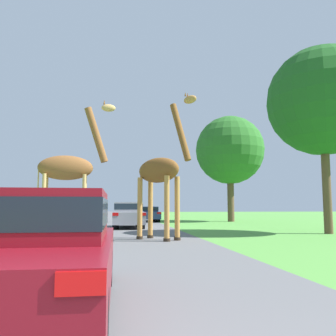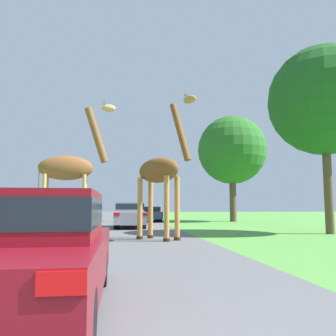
{
  "view_description": "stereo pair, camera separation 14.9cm",
  "coord_description": "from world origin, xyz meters",
  "px_view_note": "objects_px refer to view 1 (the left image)",
  "views": [
    {
      "loc": [
        0.28,
        -1.02,
        1.27
      ],
      "look_at": [
        2.25,
        12.7,
        2.77
      ],
      "focal_mm": 38.0,
      "sensor_mm": 36.0,
      "label": 1
    },
    {
      "loc": [
        0.43,
        -1.04,
        1.27
      ],
      "look_at": [
        2.25,
        12.7,
        2.77
      ],
      "focal_mm": 38.0,
      "sensor_mm": 36.0,
      "label": 2
    }
  ],
  "objects_px": {
    "car_queue_right": "(128,214)",
    "tree_left_edge": "(230,150)",
    "car_far_ahead": "(147,213)",
    "tree_right_cluster": "(323,101)",
    "giraffe_companion": "(70,168)",
    "car_queue_left": "(86,213)",
    "giraffe_near_road": "(160,174)",
    "car_lead_maroon": "(38,248)"
  },
  "relations": [
    {
      "from": "car_queue_right",
      "to": "giraffe_companion",
      "type": "bearing_deg",
      "value": -107.86
    },
    {
      "from": "giraffe_near_road",
      "to": "car_queue_right",
      "type": "relative_size",
      "value": 1.16
    },
    {
      "from": "car_lead_maroon",
      "to": "car_queue_left",
      "type": "xyz_separation_m",
      "value": [
        -1.6,
        26.01,
        -0.08
      ]
    },
    {
      "from": "tree_left_edge",
      "to": "tree_right_cluster",
      "type": "bearing_deg",
      "value": -88.8
    },
    {
      "from": "giraffe_near_road",
      "to": "tree_left_edge",
      "type": "xyz_separation_m",
      "value": [
        7.88,
        15.42,
        3.54
      ]
    },
    {
      "from": "giraffe_near_road",
      "to": "car_queue_right",
      "type": "bearing_deg",
      "value": -123.97
    },
    {
      "from": "car_lead_maroon",
      "to": "tree_right_cluster",
      "type": "distance_m",
      "value": 16.33
    },
    {
      "from": "car_lead_maroon",
      "to": "car_queue_right",
      "type": "xyz_separation_m",
      "value": [
        1.62,
        17.09,
        0.04
      ]
    },
    {
      "from": "car_far_ahead",
      "to": "tree_right_cluster",
      "type": "xyz_separation_m",
      "value": [
        7.28,
        -14.68,
        5.67
      ]
    },
    {
      "from": "car_lead_maroon",
      "to": "tree_right_cluster",
      "type": "height_order",
      "value": "tree_right_cluster"
    },
    {
      "from": "giraffe_near_road",
      "to": "car_queue_left",
      "type": "relative_size",
      "value": 1.18
    },
    {
      "from": "tree_left_edge",
      "to": "car_queue_right",
      "type": "bearing_deg",
      "value": -140.3
    },
    {
      "from": "giraffe_companion",
      "to": "car_queue_right",
      "type": "height_order",
      "value": "giraffe_companion"
    },
    {
      "from": "giraffe_near_road",
      "to": "car_far_ahead",
      "type": "relative_size",
      "value": 1.25
    },
    {
      "from": "car_lead_maroon",
      "to": "car_queue_right",
      "type": "distance_m",
      "value": 17.17
    },
    {
      "from": "giraffe_companion",
      "to": "tree_left_edge",
      "type": "relative_size",
      "value": 0.61
    },
    {
      "from": "car_lead_maroon",
      "to": "tree_left_edge",
      "type": "height_order",
      "value": "tree_left_edge"
    },
    {
      "from": "giraffe_near_road",
      "to": "car_lead_maroon",
      "type": "xyz_separation_m",
      "value": [
        -2.6,
        -9.03,
        -1.74
      ]
    },
    {
      "from": "car_far_ahead",
      "to": "tree_right_cluster",
      "type": "distance_m",
      "value": 17.34
    },
    {
      "from": "car_lead_maroon",
      "to": "car_far_ahead",
      "type": "relative_size",
      "value": 1.01
    },
    {
      "from": "car_queue_left",
      "to": "tree_right_cluster",
      "type": "bearing_deg",
      "value": -50.66
    },
    {
      "from": "giraffe_companion",
      "to": "car_far_ahead",
      "type": "relative_size",
      "value": 1.24
    },
    {
      "from": "giraffe_near_road",
      "to": "car_far_ahead",
      "type": "xyz_separation_m",
      "value": [
        0.87,
        16.59,
        -1.83
      ]
    },
    {
      "from": "car_queue_left",
      "to": "car_far_ahead",
      "type": "bearing_deg",
      "value": -4.47
    },
    {
      "from": "giraffe_near_road",
      "to": "car_queue_left",
      "type": "xyz_separation_m",
      "value": [
        -4.2,
        16.98,
        -1.83
      ]
    },
    {
      "from": "car_lead_maroon",
      "to": "tree_left_edge",
      "type": "relative_size",
      "value": 0.5
    },
    {
      "from": "car_far_ahead",
      "to": "giraffe_near_road",
      "type": "bearing_deg",
      "value": -93.02
    },
    {
      "from": "car_lead_maroon",
      "to": "car_queue_right",
      "type": "height_order",
      "value": "car_queue_right"
    },
    {
      "from": "car_queue_right",
      "to": "car_queue_left",
      "type": "xyz_separation_m",
      "value": [
        -3.22,
        8.92,
        -0.12
      ]
    },
    {
      "from": "car_queue_left",
      "to": "giraffe_near_road",
      "type": "bearing_deg",
      "value": -76.11
    },
    {
      "from": "car_lead_maroon",
      "to": "car_queue_left",
      "type": "relative_size",
      "value": 0.96
    },
    {
      "from": "car_lead_maroon",
      "to": "giraffe_companion",
      "type": "bearing_deg",
      "value": 95.32
    },
    {
      "from": "car_lead_maroon",
      "to": "car_far_ahead",
      "type": "bearing_deg",
      "value": 82.27
    },
    {
      "from": "car_queue_right",
      "to": "tree_left_edge",
      "type": "bearing_deg",
      "value": 39.7
    },
    {
      "from": "giraffe_near_road",
      "to": "car_queue_right",
      "type": "distance_m",
      "value": 8.3
    },
    {
      "from": "car_queue_left",
      "to": "tree_left_edge",
      "type": "distance_m",
      "value": 13.31
    },
    {
      "from": "giraffe_companion",
      "to": "car_queue_left",
      "type": "bearing_deg",
      "value": 179.72
    },
    {
      "from": "car_far_ahead",
      "to": "tree_left_edge",
      "type": "height_order",
      "value": "tree_left_edge"
    },
    {
      "from": "giraffe_companion",
      "to": "car_far_ahead",
      "type": "bearing_deg",
      "value": 162.26
    },
    {
      "from": "tree_left_edge",
      "to": "giraffe_companion",
      "type": "bearing_deg",
      "value": -126.95
    },
    {
      "from": "giraffe_near_road",
      "to": "tree_right_cluster",
      "type": "relative_size",
      "value": 0.61
    },
    {
      "from": "tree_right_cluster",
      "to": "car_queue_left",
      "type": "bearing_deg",
      "value": 129.34
    }
  ]
}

